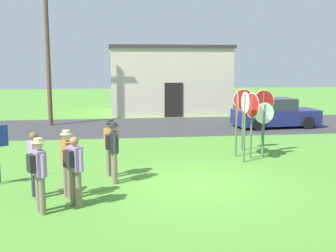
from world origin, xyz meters
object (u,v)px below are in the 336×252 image
(stop_sign_low_front, at_px, (264,120))
(person_in_blue, at_px, (111,144))
(stop_sign_rear_right, at_px, (252,113))
(stop_sign_tallest, at_px, (245,115))
(person_near_signs, at_px, (74,166))
(parked_car_on_street, at_px, (274,114))
(person_in_dark_shirt, at_px, (67,160))
(person_on_left, at_px, (113,148))
(person_holding_notes, at_px, (35,161))
(person_in_teal, at_px, (38,170))
(stop_sign_leaning_right, at_px, (263,110))
(stop_sign_far_back, at_px, (237,112))
(utility_pole, at_px, (47,43))
(stop_sign_rear_left, at_px, (243,108))

(stop_sign_low_front, bearing_deg, person_in_blue, -160.49)
(stop_sign_rear_right, bearing_deg, stop_sign_tallest, -127.38)
(stop_sign_low_front, relative_size, person_in_blue, 1.13)
(stop_sign_tallest, bearing_deg, person_near_signs, -144.87)
(parked_car_on_street, relative_size, person_in_dark_shirt, 2.54)
(parked_car_on_street, relative_size, person_on_left, 2.54)
(person_holding_notes, bearing_deg, person_near_signs, -37.28)
(stop_sign_tallest, relative_size, person_in_teal, 1.39)
(stop_sign_tallest, bearing_deg, stop_sign_rear_right, 52.62)
(stop_sign_leaning_right, bearing_deg, person_holding_notes, -151.27)
(stop_sign_far_back, xyz_separation_m, person_in_blue, (-4.43, -2.07, -0.64))
(person_in_dark_shirt, distance_m, person_holding_notes, 0.83)
(stop_sign_low_front, bearing_deg, utility_pole, 135.69)
(stop_sign_leaning_right, bearing_deg, stop_sign_tallest, -132.82)
(parked_car_on_street, relative_size, stop_sign_rear_right, 1.89)
(person_in_dark_shirt, bearing_deg, stop_sign_low_front, 30.24)
(person_holding_notes, bearing_deg, stop_sign_low_front, 26.46)
(person_holding_notes, bearing_deg, utility_pole, 96.89)
(stop_sign_leaning_right, height_order, person_holding_notes, stop_sign_leaning_right)
(person_on_left, bearing_deg, parked_car_on_street, 47.54)
(stop_sign_rear_right, relative_size, person_in_blue, 1.34)
(stop_sign_far_back, distance_m, stop_sign_leaning_right, 1.12)
(utility_pole, distance_m, person_in_teal, 13.80)
(person_in_teal, relative_size, person_holding_notes, 1.03)
(parked_car_on_street, bearing_deg, person_in_blue, -134.92)
(stop_sign_rear_right, bearing_deg, parked_car_on_street, 62.43)
(utility_pole, relative_size, stop_sign_rear_left, 3.50)
(stop_sign_leaning_right, bearing_deg, utility_pole, 137.60)
(stop_sign_tallest, bearing_deg, person_holding_notes, -155.28)
(stop_sign_rear_left, height_order, person_in_blue, stop_sign_rear_left)
(stop_sign_rear_left, bearing_deg, person_near_signs, -136.19)
(parked_car_on_street, bearing_deg, person_near_signs, -130.10)
(utility_pole, relative_size, person_near_signs, 4.92)
(stop_sign_rear_right, xyz_separation_m, stop_sign_rear_left, (0.11, 1.31, 0.02))
(parked_car_on_street, xyz_separation_m, person_in_blue, (-8.32, -8.34, 0.30))
(person_holding_notes, xyz_separation_m, person_on_left, (1.95, 1.05, 0.06))
(stop_sign_tallest, bearing_deg, utility_pole, 130.27)
(stop_sign_rear_left, relative_size, person_in_dark_shirt, 1.37)
(stop_sign_rear_right, height_order, person_on_left, stop_sign_rear_right)
(utility_pole, height_order, person_on_left, utility_pole)
(person_in_teal, height_order, person_on_left, same)
(utility_pole, xyz_separation_m, stop_sign_low_front, (8.72, -8.51, -3.00))
(stop_sign_leaning_right, bearing_deg, stop_sign_rear_left, 126.70)
(person_in_blue, bearing_deg, person_on_left, -82.37)
(stop_sign_low_front, distance_m, person_near_signs, 7.62)
(stop_sign_rear_right, xyz_separation_m, person_on_left, (-4.79, -2.40, -0.61))
(person_near_signs, bearing_deg, stop_sign_rear_left, 43.81)
(stop_sign_tallest, distance_m, person_in_blue, 4.68)
(person_holding_notes, bearing_deg, stop_sign_tallest, 24.72)
(utility_pole, distance_m, stop_sign_tallest, 12.37)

